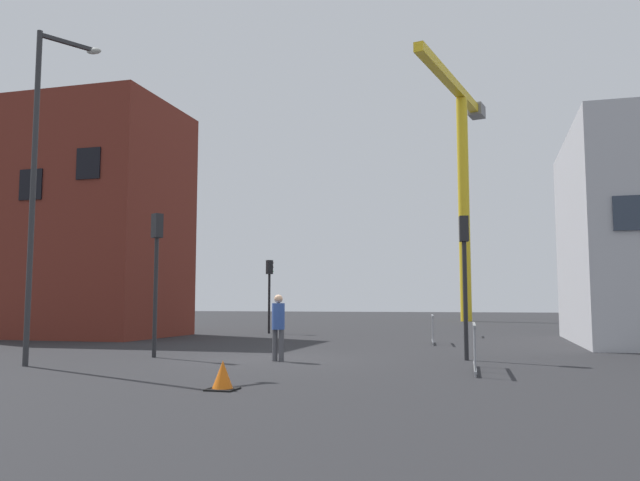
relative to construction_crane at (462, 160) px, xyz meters
name	(u,v)px	position (x,y,z in m)	size (l,w,h in m)	color
ground	(269,360)	(-3.90, -35.22, -13.08)	(160.00, 160.00, 0.00)	#28282B
brick_building	(77,221)	(-16.46, -26.62, -7.80)	(9.11, 6.25, 10.55)	maroon
construction_crane	(462,160)	(0.00, 0.00, 0.00)	(4.63, 17.02, 19.23)	yellow
streetlamp_tall	(41,170)	(-9.03, -38.25, -8.15)	(1.02, 1.45, 8.55)	#2D2D30
traffic_light_median	(156,261)	(-7.31, -35.40, -10.33)	(0.39, 0.35, 4.12)	#232326
traffic_light_near	(269,284)	(-8.68, -21.85, -10.61)	(0.36, 0.37, 3.65)	black
traffic_light_island	(464,263)	(1.30, -34.00, -10.44)	(0.28, 0.38, 3.93)	#232326
pedestrian_walking	(278,322)	(-3.53, -35.59, -12.05)	(0.34, 0.34, 1.76)	#4C4C51
safety_barrier_front	(465,324)	(0.85, -22.12, -12.52)	(0.11, 1.82, 1.08)	#9EA0A5
safety_barrier_left_run	(433,329)	(-0.15, -27.62, -12.52)	(0.28, 2.04, 1.08)	gray
safety_barrier_rear	(475,346)	(1.59, -36.78, -12.52)	(0.14, 2.49, 1.08)	gray
traffic_cone_orange	(223,376)	(-2.73, -41.02, -12.84)	(0.52, 0.52, 0.52)	black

